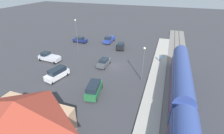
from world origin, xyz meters
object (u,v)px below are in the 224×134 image
object	(u,v)px
suv_white	(57,73)
pickup_silver	(49,57)
light_pole_lot_center	(76,33)
light_pole_near_platform	(143,60)
sedan_charcoal	(104,62)
pickup_blue	(109,39)
pedestrian_on_platform	(160,57)
sedan_black	(121,46)
sedan_navy	(80,40)
passenger_train	(183,116)
station_building	(20,120)
suv_green	(94,89)

from	to	relation	value
suv_white	pickup_silver	world-z (taller)	suv_white
light_pole_lot_center	light_pole_near_platform	bearing A→B (deg)	155.93
suv_white	sedan_charcoal	xyz separation A→B (m)	(-6.76, -8.08, -0.27)
pickup_blue	light_pole_lot_center	distance (m)	12.22
pedestrian_on_platform	sedan_black	xyz separation A→B (m)	(11.28, -5.26, -0.40)
pedestrian_on_platform	sedan_charcoal	bearing A→B (deg)	27.04
suv_white	sedan_black	bearing A→B (deg)	-110.86
pickup_blue	sedan_navy	xyz separation A→B (m)	(8.61, 2.99, -0.15)
pickup_blue	light_pole_lot_center	world-z (taller)	light_pole_lot_center
sedan_charcoal	light_pole_near_platform	world-z (taller)	light_pole_near_platform
passenger_train	sedan_navy	bearing A→B (deg)	-42.33
pedestrian_on_platform	light_pole_near_platform	distance (m)	10.16
passenger_train	sedan_charcoal	distance (m)	21.38
sedan_black	light_pole_near_platform	bearing A→B (deg)	120.51
pickup_silver	sedan_black	bearing A→B (deg)	-136.47
sedan_navy	light_pole_lot_center	world-z (taller)	light_pole_lot_center
light_pole_near_platform	pedestrian_on_platform	bearing A→B (deg)	-106.31
light_pole_near_platform	light_pole_lot_center	bearing A→B (deg)	-24.07
sedan_charcoal	pickup_silver	world-z (taller)	pickup_silver
suv_white	light_pole_lot_center	xyz separation A→B (m)	(2.81, -13.27, 4.30)
pedestrian_on_platform	station_building	bearing A→B (deg)	63.04
pedestrian_on_platform	suv_green	distance (m)	19.13
light_pole_near_platform	light_pole_lot_center	distance (m)	20.59
station_building	passenger_train	bearing A→B (deg)	-158.11
pedestrian_on_platform	sedan_navy	world-z (taller)	pedestrian_on_platform
suv_green	pickup_silver	xyz separation A→B (m)	(15.70, -8.43, -0.12)
sedan_black	sedan_navy	xyz separation A→B (m)	(13.54, -0.95, 0.00)
passenger_train	sedan_charcoal	size ratio (longest dim) A/B	8.49
pedestrian_on_platform	sedan_navy	xyz separation A→B (m)	(24.82, -6.21, -0.40)
sedan_black	sedan_navy	size ratio (longest dim) A/B	1.04
sedan_black	suv_white	world-z (taller)	suv_white
sedan_navy	light_pole_near_platform	distance (m)	27.22
suv_white	pedestrian_on_platform	bearing A→B (deg)	-142.83
pedestrian_on_platform	pickup_silver	xyz separation A→B (m)	(25.33, 8.09, -0.25)
passenger_train	sedan_charcoal	world-z (taller)	passenger_train
sedan_black	pickup_silver	xyz separation A→B (m)	(14.05, 13.35, 0.15)
passenger_train	sedan_charcoal	bearing A→B (deg)	-41.24
suv_white	suv_green	bearing A→B (deg)	165.40
pedestrian_on_platform	light_pole_lot_center	size ratio (longest dim) A/B	0.19
passenger_train	pickup_blue	world-z (taller)	passenger_train
suv_white	pickup_silver	xyz separation A→B (m)	(6.65, -6.08, -0.12)
pedestrian_on_platform	suv_green	xyz separation A→B (m)	(9.64, 16.52, -0.13)
sedan_charcoal	pickup_silver	xyz separation A→B (m)	(13.41, 2.00, 0.15)
pedestrian_on_platform	suv_green	size ratio (longest dim) A/B	0.33
pickup_silver	station_building	bearing A→B (deg)	120.66
passenger_train	sedan_black	xyz separation A→B (m)	(15.37, -25.38, -1.98)
pickup_silver	sedan_navy	bearing A→B (deg)	-92.05
pedestrian_on_platform	sedan_black	bearing A→B (deg)	-25.02
pickup_blue	pickup_silver	world-z (taller)	same
pedestrian_on_platform	sedan_charcoal	xyz separation A→B (m)	(11.92, 6.08, -0.40)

